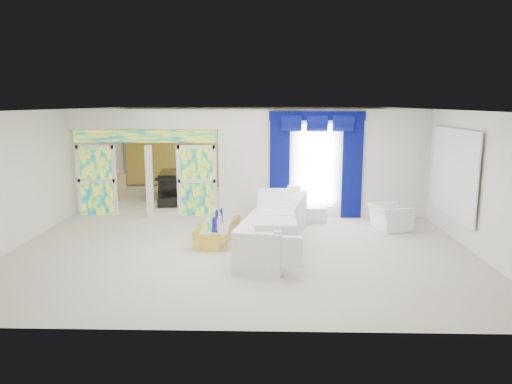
{
  "coord_description": "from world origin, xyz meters",
  "views": [
    {
      "loc": [
        0.59,
        -12.28,
        3.18
      ],
      "look_at": [
        0.3,
        -1.2,
        1.1
      ],
      "focal_mm": 33.63,
      "sensor_mm": 36.0,
      "label": 1
    }
  ],
  "objects_px": {
    "coffee_table": "(218,231)",
    "console_table": "(305,214)",
    "grand_piano": "(180,184)",
    "armchair": "(390,217)",
    "white_sofa": "(276,226)"
  },
  "relations": [
    {
      "from": "armchair",
      "to": "grand_piano",
      "type": "bearing_deg",
      "value": 41.77
    },
    {
      "from": "console_table",
      "to": "armchair",
      "type": "xyz_separation_m",
      "value": [
        2.1,
        -0.79,
        0.12
      ]
    },
    {
      "from": "coffee_table",
      "to": "console_table",
      "type": "bearing_deg",
      "value": 40.68
    },
    {
      "from": "white_sofa",
      "to": "armchair",
      "type": "relative_size",
      "value": 4.49
    },
    {
      "from": "coffee_table",
      "to": "armchair",
      "type": "relative_size",
      "value": 1.89
    },
    {
      "from": "console_table",
      "to": "grand_piano",
      "type": "xyz_separation_m",
      "value": [
        -3.98,
        3.32,
        0.24
      ]
    },
    {
      "from": "console_table",
      "to": "coffee_table",
      "type": "bearing_deg",
      "value": -139.32
    },
    {
      "from": "white_sofa",
      "to": "console_table",
      "type": "relative_size",
      "value": 3.71
    },
    {
      "from": "coffee_table",
      "to": "armchair",
      "type": "xyz_separation_m",
      "value": [
        4.26,
        1.08,
        0.11
      ]
    },
    {
      "from": "white_sofa",
      "to": "coffee_table",
      "type": "bearing_deg",
      "value": 178.32
    },
    {
      "from": "coffee_table",
      "to": "grand_piano",
      "type": "relative_size",
      "value": 1.06
    },
    {
      "from": "armchair",
      "to": "grand_piano",
      "type": "xyz_separation_m",
      "value": [
        -6.08,
        4.1,
        0.12
      ]
    },
    {
      "from": "console_table",
      "to": "armchair",
      "type": "bearing_deg",
      "value": -20.54
    },
    {
      "from": "console_table",
      "to": "armchair",
      "type": "height_order",
      "value": "armchair"
    },
    {
      "from": "coffee_table",
      "to": "console_table",
      "type": "distance_m",
      "value": 2.86
    }
  ]
}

